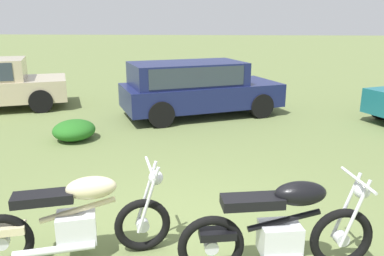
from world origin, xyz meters
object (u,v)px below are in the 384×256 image
object	(u,v)px
motorcycle_black	(281,229)
car_navy	(194,85)
motorcycle_cream	(77,219)
shrub_low	(74,130)

from	to	relation	value
motorcycle_black	car_navy	xyz separation A→B (m)	(-1.32, 6.58, 0.34)
motorcycle_cream	shrub_low	xyz separation A→B (m)	(-1.63, 4.18, -0.26)
motorcycle_black	shrub_low	bearing A→B (deg)	120.89
shrub_low	motorcycle_cream	bearing A→B (deg)	-68.71
car_navy	shrub_low	bearing A→B (deg)	-160.34
motorcycle_black	shrub_low	size ratio (longest dim) A/B	2.09
car_navy	motorcycle_black	bearing A→B (deg)	-103.11
motorcycle_cream	motorcycle_black	distance (m)	2.11
motorcycle_black	motorcycle_cream	bearing A→B (deg)	167.90
car_navy	shrub_low	size ratio (longest dim) A/B	4.66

